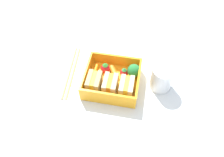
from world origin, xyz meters
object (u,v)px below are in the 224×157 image
at_px(carrot_stick_far_left, 113,72).
at_px(carrot_stick_left, 95,70).
at_px(broccoli_floret, 134,71).
at_px(strawberry_far_left, 124,72).
at_px(folded_napkin, 116,48).
at_px(sandwich_left, 126,87).
at_px(sandwich_center, 94,82).
at_px(strawberry_left, 105,68).
at_px(drinking_glass, 162,78).
at_px(chopstick_pair, 71,71).
at_px(sandwich_center_left, 110,85).

xyz_separation_m(carrot_stick_far_left, carrot_stick_left, (0.06, 0.00, -0.00)).
xyz_separation_m(broccoli_floret, strawberry_far_left, (0.03, 0.00, -0.01)).
distance_m(broccoli_floret, strawberry_far_left, 0.03).
relative_size(broccoli_floret, folded_napkin, 0.41).
xyz_separation_m(sandwich_left, sandwich_center, (0.09, 0.00, 0.00)).
bearing_deg(carrot_stick_left, strawberry_left, -165.93).
xyz_separation_m(broccoli_floret, drinking_glass, (-0.08, 0.01, -0.00)).
relative_size(strawberry_far_left, folded_napkin, 0.27).
height_order(strawberry_far_left, carrot_stick_left, strawberry_far_left).
bearing_deg(broccoli_floret, carrot_stick_left, 1.91).
relative_size(strawberry_far_left, drinking_glass, 0.41).
bearing_deg(broccoli_floret, chopstick_pair, 2.95).
relative_size(carrot_stick_left, chopstick_pair, 0.25).
height_order(broccoli_floret, carrot_stick_left, broccoli_floret).
xyz_separation_m(sandwich_center, strawberry_left, (-0.02, -0.06, -0.01)).
height_order(sandwich_center, carrot_stick_left, sandwich_center).
height_order(strawberry_far_left, carrot_stick_far_left, strawberry_far_left).
xyz_separation_m(sandwich_left, sandwich_center_left, (0.05, 0.00, 0.00)).
bearing_deg(broccoli_floret, drinking_glass, 172.80).
distance_m(sandwich_center_left, chopstick_pair, 0.14).
bearing_deg(strawberry_far_left, sandwich_center_left, 62.03).
xyz_separation_m(sandwich_center_left, drinking_glass, (-0.14, -0.05, 0.00)).
relative_size(sandwich_left, strawberry_left, 1.66).
distance_m(sandwich_center_left, carrot_stick_left, 0.08).
height_order(sandwich_center_left, carrot_stick_far_left, sandwich_center_left).
height_order(sandwich_center, carrot_stick_far_left, sandwich_center).
bearing_deg(strawberry_far_left, strawberry_left, -4.90).
bearing_deg(broccoli_floret, sandwich_center_left, 45.04).
distance_m(strawberry_left, drinking_glass, 0.17).
distance_m(sandwich_center, chopstick_pair, 0.10).
bearing_deg(sandwich_center, sandwich_center_left, 180.00).
relative_size(carrot_stick_far_left, strawberry_left, 1.29).
relative_size(carrot_stick_far_left, folded_napkin, 0.38).
relative_size(broccoli_floret, strawberry_left, 1.38).
bearing_deg(chopstick_pair, broccoli_floret, -177.05).
height_order(broccoli_floret, chopstick_pair, broccoli_floret).
xyz_separation_m(carrot_stick_far_left, folded_napkin, (0.01, -0.12, -0.02)).
bearing_deg(sandwich_center_left, chopstick_pair, -20.41).
height_order(sandwich_center_left, broccoli_floret, broccoli_floret).
height_order(carrot_stick_far_left, folded_napkin, carrot_stick_far_left).
xyz_separation_m(strawberry_far_left, carrot_stick_far_left, (0.03, -0.00, -0.01)).
bearing_deg(carrot_stick_far_left, chopstick_pair, 4.20).
bearing_deg(strawberry_far_left, carrot_stick_far_left, -1.94).
distance_m(sandwich_left, sandwich_center, 0.09).
bearing_deg(sandwich_center, folded_napkin, -100.60).
bearing_deg(folded_napkin, carrot_stick_left, 70.01).
distance_m(sandwich_left, strawberry_far_left, 0.06).
height_order(broccoli_floret, drinking_glass, drinking_glass).
xyz_separation_m(strawberry_left, drinking_glass, (-0.17, 0.01, 0.01)).
xyz_separation_m(sandwich_center, carrot_stick_far_left, (-0.04, -0.06, -0.01)).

